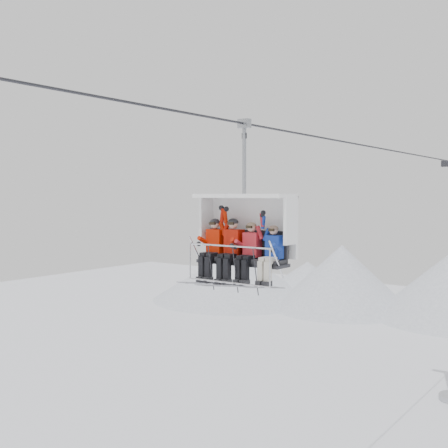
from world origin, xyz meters
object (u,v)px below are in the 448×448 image
Objects in this scene: chairlift_carrier at (247,228)px; skier_far_right at (272,253)px; skier_center_right at (250,250)px; skier_far_left at (213,246)px; skier_center_left at (231,247)px.

skier_far_right is (0.91, -0.32, -0.54)m from chairlift_carrier.
skier_center_right is 1.00× the size of skier_far_right.
skier_far_left is 0.57m from skier_center_left.
chairlift_carrier reaches higher than skier_far_right.
chairlift_carrier is 2.36× the size of skier_center_right.
chairlift_carrier reaches higher than skier_center_left.
skier_far_left reaches higher than skier_far_right.
skier_center_left is 1.03× the size of skier_far_right.
skier_far_left is 1.12m from skier_center_right.
skier_center_left is 0.55m from skier_center_right.
skier_center_left is at bearing -130.80° from chairlift_carrier.
chairlift_carrier is 0.62m from skier_center_left.
skier_far_left is 1.01× the size of skier_center_right.
skier_far_left is 1.01× the size of skier_far_right.
skier_far_right is at bearing -0.83° from skier_center_left.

